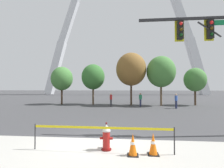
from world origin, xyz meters
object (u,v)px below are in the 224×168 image
traffic_cone_by_hydrant (153,144)px  traffic_signal_gantry (216,49)px  traffic_cone_mid_sidewalk (133,145)px  fire_hydrant (106,137)px  pedestrian_standing_center (140,100)px  pedestrian_walking_right (111,100)px  pedestrian_walking_left (176,101)px  monument_arch (123,23)px

traffic_cone_by_hydrant → traffic_signal_gantry: (3.38, 2.65, 3.71)m
traffic_cone_by_hydrant → traffic_cone_mid_sidewalk: 0.69m
fire_hydrant → pedestrian_standing_center: 14.14m
fire_hydrant → pedestrian_walking_right: (-1.19, 13.53, 0.35)m
fire_hydrant → traffic_cone_mid_sidewalk: size_ratio=1.36×
traffic_cone_mid_sidewalk → pedestrian_walking_left: 13.73m
traffic_cone_by_hydrant → pedestrian_standing_center: 14.25m
traffic_signal_gantry → monument_arch: bearing=97.0°
traffic_cone_mid_sidewalk → monument_arch: size_ratio=0.01×
fire_hydrant → traffic_cone_by_hydrant: (1.61, -0.28, -0.11)m
traffic_signal_gantry → pedestrian_walking_left: bearing=84.6°
monument_arch → traffic_signal_gantry: bearing=-83.0°
pedestrian_standing_center → traffic_signal_gantry: bearing=-76.8°
traffic_cone_mid_sidewalk → pedestrian_walking_left: bearing=68.6°
pedestrian_walking_right → pedestrian_standing_center: bearing=6.8°
pedestrian_walking_right → traffic_cone_by_hydrant: bearing=-78.5°
traffic_signal_gantry → pedestrian_standing_center: (-2.71, 11.58, -3.25)m
pedestrian_walking_left → pedestrian_walking_right: bearing=170.7°
traffic_cone_by_hydrant → monument_arch: monument_arch is taller
pedestrian_walking_right → pedestrian_walking_left: bearing=-9.3°
pedestrian_walking_left → traffic_signal_gantry: bearing=-95.4°
monument_arch → pedestrian_walking_left: monument_arch is taller
pedestrian_walking_left → pedestrian_walking_right: size_ratio=1.00×
pedestrian_walking_left → monument_arch: bearing=100.5°
pedestrian_standing_center → fire_hydrant: bearing=-99.3°
pedestrian_walking_left → traffic_cone_mid_sidewalk: bearing=-111.4°
pedestrian_walking_left → pedestrian_walking_right: (-7.13, 1.16, 0.00)m
traffic_cone_mid_sidewalk → traffic_signal_gantry: (4.06, 2.78, 3.71)m
monument_arch → pedestrian_walking_left: (6.45, -34.94, -22.24)m
fire_hydrant → traffic_signal_gantry: 6.60m
pedestrian_standing_center → monument_arch: bearing=94.8°
traffic_cone_by_hydrant → traffic_signal_gantry: 5.68m
traffic_cone_by_hydrant → pedestrian_walking_left: 13.38m
monument_arch → pedestrian_walking_left: size_ratio=33.13×
traffic_cone_by_hydrant → pedestrian_walking_left: (4.32, 12.65, 0.46)m
fire_hydrant → traffic_cone_mid_sidewalk: 1.02m
traffic_signal_gantry → pedestrian_standing_center: bearing=103.2°
traffic_cone_by_hydrant → traffic_cone_mid_sidewalk: size_ratio=1.00×
pedestrian_walking_left → pedestrian_walking_right: same height
traffic_signal_gantry → pedestrian_walking_right: size_ratio=3.77×
traffic_cone_mid_sidewalk → pedestrian_standing_center: pedestrian_standing_center is taller
traffic_cone_mid_sidewalk → pedestrian_walking_right: bearing=98.7°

